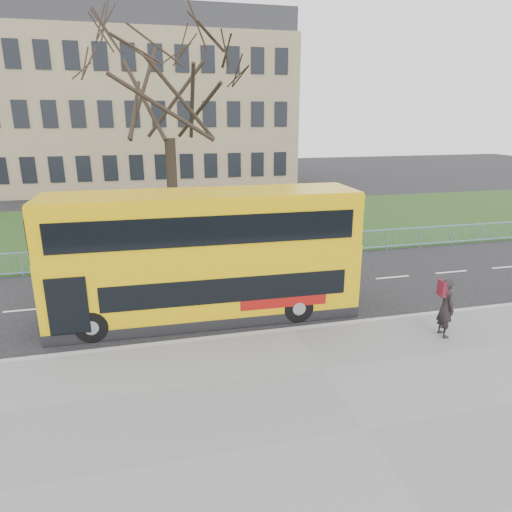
{
  "coord_description": "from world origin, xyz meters",
  "views": [
    {
      "loc": [
        -4.43,
        -14.59,
        6.88
      ],
      "look_at": [
        -0.62,
        1.0,
        1.93
      ],
      "focal_mm": 32.0,
      "sensor_mm": 36.0,
      "label": 1
    }
  ],
  "objects": [
    {
      "name": "ground",
      "position": [
        0.0,
        0.0,
        0.0
      ],
      "size": [
        120.0,
        120.0,
        0.0
      ],
      "primitive_type": "plane",
      "color": "black",
      "rests_on": "ground"
    },
    {
      "name": "pavement",
      "position": [
        0.0,
        -6.75,
        0.06
      ],
      "size": [
        80.0,
        10.5,
        0.12
      ],
      "primitive_type": "cube",
      "color": "slate",
      "rests_on": "ground"
    },
    {
      "name": "kerb",
      "position": [
        0.0,
        -1.55,
        0.07
      ],
      "size": [
        80.0,
        0.2,
        0.14
      ],
      "primitive_type": "cube",
      "color": "gray",
      "rests_on": "ground"
    },
    {
      "name": "grass_verge",
      "position": [
        0.0,
        14.3,
        0.04
      ],
      "size": [
        80.0,
        15.4,
        0.08
      ],
      "primitive_type": "cube",
      "color": "#1C3613",
      "rests_on": "ground"
    },
    {
      "name": "guard_railing",
      "position": [
        0.0,
        6.6,
        0.55
      ],
      "size": [
        40.0,
        0.12,
        1.1
      ],
      "primitive_type": null,
      "color": "#749CCF",
      "rests_on": "ground"
    },
    {
      "name": "bare_tree",
      "position": [
        -3.0,
        10.0,
        6.85
      ],
      "size": [
        9.48,
        9.48,
        13.54
      ],
      "primitive_type": null,
      "color": "black",
      "rests_on": "grass_verge"
    },
    {
      "name": "civic_building",
      "position": [
        -5.0,
        35.0,
        7.0
      ],
      "size": [
        30.0,
        15.0,
        14.0
      ],
      "primitive_type": "cube",
      "color": "#877155",
      "rests_on": "ground"
    },
    {
      "name": "yellow_bus",
      "position": [
        -2.59,
        0.39,
        2.36
      ],
      "size": [
        10.56,
        2.74,
        4.4
      ],
      "rotation": [
        0.0,
        0.0,
        -0.02
      ],
      "color": "#DAA909",
      "rests_on": "ground"
    },
    {
      "name": "pedestrian",
      "position": [
        4.55,
        -3.13,
        1.08
      ],
      "size": [
        0.51,
        0.73,
        1.92
      ],
      "primitive_type": "imported",
      "rotation": [
        0.0,
        0.0,
        1.49
      ],
      "color": "black",
      "rests_on": "pavement"
    }
  ]
}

